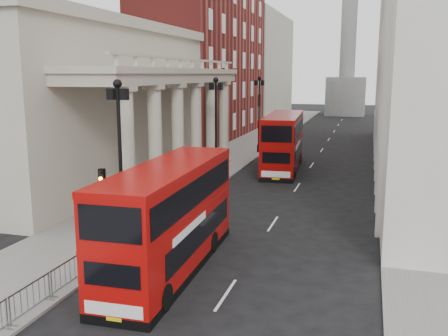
# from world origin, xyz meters

# --- Properties ---
(ground) EXTENTS (260.00, 260.00, 0.00)m
(ground) POSITION_xyz_m (0.00, 0.00, 0.00)
(ground) COLOR black
(ground) RESTS_ON ground
(sidewalk_west) EXTENTS (6.00, 140.00, 0.12)m
(sidewalk_west) POSITION_xyz_m (-3.00, 30.00, 0.06)
(sidewalk_west) COLOR slate
(sidewalk_west) RESTS_ON ground
(sidewalk_east) EXTENTS (3.00, 140.00, 0.12)m
(sidewalk_east) POSITION_xyz_m (13.50, 30.00, 0.06)
(sidewalk_east) COLOR slate
(sidewalk_east) RESTS_ON ground
(kerb) EXTENTS (0.20, 140.00, 0.14)m
(kerb) POSITION_xyz_m (-0.05, 30.00, 0.07)
(kerb) COLOR slate
(kerb) RESTS_ON ground
(portico_building) EXTENTS (9.00, 28.00, 12.00)m
(portico_building) POSITION_xyz_m (-10.50, 18.00, 6.00)
(portico_building) COLOR #A69F8B
(portico_building) RESTS_ON ground
(brick_building) EXTENTS (9.00, 32.00, 22.00)m
(brick_building) POSITION_xyz_m (-10.50, 48.00, 11.00)
(brick_building) COLOR maroon
(brick_building) RESTS_ON ground
(west_building_far) EXTENTS (9.00, 30.00, 20.00)m
(west_building_far) POSITION_xyz_m (-10.50, 80.00, 10.00)
(west_building_far) COLOR #A69F8B
(west_building_far) RESTS_ON ground
(east_building) EXTENTS (8.00, 55.00, 25.00)m
(east_building) POSITION_xyz_m (16.00, 32.00, 12.50)
(east_building) COLOR beige
(east_building) RESTS_ON ground
(monument_column) EXTENTS (8.00, 8.00, 54.20)m
(monument_column) POSITION_xyz_m (6.00, 92.00, 15.98)
(monument_column) COLOR #60605E
(monument_column) RESTS_ON ground
(lamp_post_south) EXTENTS (1.05, 0.44, 8.32)m
(lamp_post_south) POSITION_xyz_m (-0.60, 4.00, 4.91)
(lamp_post_south) COLOR black
(lamp_post_south) RESTS_ON sidewalk_west
(lamp_post_mid) EXTENTS (1.05, 0.44, 8.32)m
(lamp_post_mid) POSITION_xyz_m (-0.60, 20.00, 4.91)
(lamp_post_mid) COLOR black
(lamp_post_mid) RESTS_ON sidewalk_west
(lamp_post_north) EXTENTS (1.05, 0.44, 8.32)m
(lamp_post_north) POSITION_xyz_m (-0.60, 36.00, 4.91)
(lamp_post_north) COLOR black
(lamp_post_north) RESTS_ON sidewalk_west
(traffic_light) EXTENTS (0.28, 0.33, 4.30)m
(traffic_light) POSITION_xyz_m (-0.50, 1.98, 3.11)
(traffic_light) COLOR black
(traffic_light) RESTS_ON sidewalk_west
(crowd_barriers) EXTENTS (0.50, 18.75, 1.10)m
(crowd_barriers) POSITION_xyz_m (-0.35, 2.23, 0.67)
(crowd_barriers) COLOR gray
(crowd_barriers) RESTS_ON sidewalk_west
(bus_near) EXTENTS (2.98, 11.16, 4.79)m
(bus_near) POSITION_xyz_m (2.87, 1.85, 2.50)
(bus_near) COLOR #A50907
(bus_near) RESTS_ON ground
(bus_far) EXTENTS (3.67, 11.94, 5.08)m
(bus_far) POSITION_xyz_m (3.70, 26.85, 2.65)
(bus_far) COLOR #8F0806
(bus_far) RESTS_ON ground
(pedestrian_a) EXTENTS (0.82, 0.75, 1.88)m
(pedestrian_a) POSITION_xyz_m (-3.65, 15.47, 1.06)
(pedestrian_a) COLOR black
(pedestrian_a) RESTS_ON sidewalk_west
(pedestrian_b) EXTENTS (1.08, 0.93, 1.92)m
(pedestrian_b) POSITION_xyz_m (-5.35, 18.73, 1.08)
(pedestrian_b) COLOR black
(pedestrian_b) RESTS_ON sidewalk_west
(pedestrian_c) EXTENTS (0.94, 0.65, 1.85)m
(pedestrian_c) POSITION_xyz_m (-3.60, 23.98, 1.05)
(pedestrian_c) COLOR black
(pedestrian_c) RESTS_ON sidewalk_west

